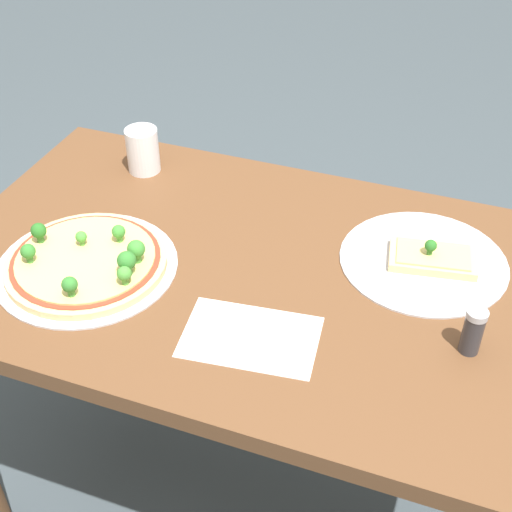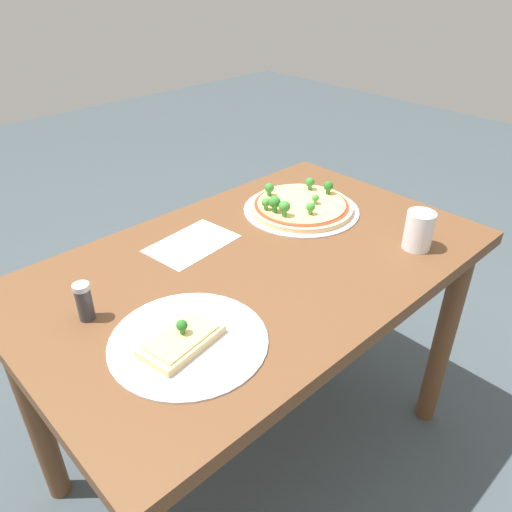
# 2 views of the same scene
# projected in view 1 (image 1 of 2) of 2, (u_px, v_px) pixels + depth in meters

# --- Properties ---
(ground_plane) EXTENTS (8.00, 8.00, 0.00)m
(ground_plane) POSITION_uv_depth(u_px,v_px,m) (251.00, 490.00, 1.75)
(ground_plane) COLOR #3D474C
(dining_table) EXTENTS (1.15, 0.71, 0.71)m
(dining_table) POSITION_uv_depth(u_px,v_px,m) (250.00, 309.00, 1.37)
(dining_table) COLOR brown
(dining_table) RESTS_ON ground_plane
(pizza_tray_whole) EXTENTS (0.33, 0.33, 0.07)m
(pizza_tray_whole) POSITION_uv_depth(u_px,v_px,m) (87.00, 262.00, 1.29)
(pizza_tray_whole) COLOR silver
(pizza_tray_whole) RESTS_ON dining_table
(pizza_tray_slice) EXTENTS (0.31, 0.31, 0.05)m
(pizza_tray_slice) POSITION_uv_depth(u_px,v_px,m) (427.00, 259.00, 1.31)
(pizza_tray_slice) COLOR silver
(pizza_tray_slice) RESTS_ON dining_table
(drinking_cup) EXTENTS (0.07, 0.07, 0.10)m
(drinking_cup) POSITION_uv_depth(u_px,v_px,m) (143.00, 150.00, 1.54)
(drinking_cup) COLOR white
(drinking_cup) RESTS_ON dining_table
(condiment_shaker) EXTENTS (0.03, 0.03, 0.08)m
(condiment_shaker) POSITION_uv_depth(u_px,v_px,m) (473.00, 331.00, 1.12)
(condiment_shaker) COLOR #333338
(condiment_shaker) RESTS_ON dining_table
(paper_menu) EXTENTS (0.24, 0.17, 0.00)m
(paper_menu) POSITION_uv_depth(u_px,v_px,m) (250.00, 337.00, 1.16)
(paper_menu) COLOR white
(paper_menu) RESTS_ON dining_table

